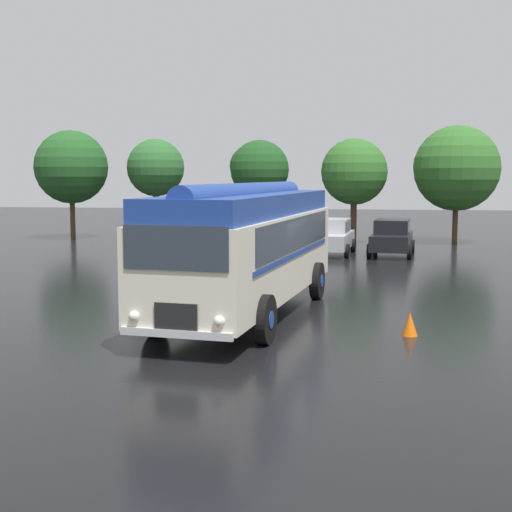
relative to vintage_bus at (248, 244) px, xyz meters
name	(u,v)px	position (x,y,z in m)	size (l,w,h in m)	color
ground_plane	(258,314)	(0.25, 0.15, -1.89)	(120.00, 120.00, 0.00)	black
vintage_bus	(248,244)	(0.00, 0.00, 0.00)	(3.82, 10.34, 3.49)	silver
car_near_left	(215,235)	(-3.91, 14.94, -1.05)	(2.24, 4.33, 1.66)	#4C5156
car_mid_left	(267,235)	(-1.42, 15.25, -1.05)	(2.37, 4.39, 1.66)	#4C5156
car_mid_right	(332,236)	(1.65, 14.95, -1.05)	(2.28, 4.35, 1.66)	#B7BABF
car_far_right	(392,237)	(4.42, 14.91, -1.05)	(2.33, 4.37, 1.66)	black
tree_far_left	(71,167)	(-13.56, 21.02, 2.28)	(4.21, 4.21, 6.27)	#4C3823
tree_left_of_centre	(154,167)	(-8.90, 21.95, 2.26)	(3.32, 3.32, 5.79)	#4C3823
tree_centre	(257,169)	(-2.67, 20.62, 2.15)	(3.32, 3.23, 5.62)	#4C3823
tree_right_of_centre	(356,173)	(2.74, 20.39, 1.94)	(3.56, 3.56, 5.66)	#4C3823
tree_far_right	(453,168)	(7.91, 21.38, 2.20)	(4.59, 4.59, 6.36)	#4C3823
traffic_cone	(410,324)	(4.08, -1.94, -1.62)	(0.36, 0.36, 0.55)	orange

